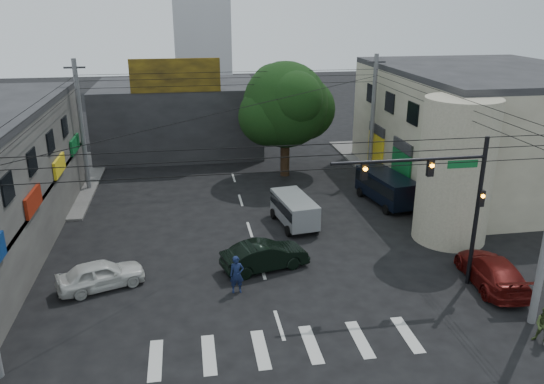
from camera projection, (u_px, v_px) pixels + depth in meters
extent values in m
plane|color=black|center=(268.00, 289.00, 24.85)|extent=(160.00, 160.00, 0.00)
cube|color=#514F4C|center=(447.00, 162.00, 44.30)|extent=(16.00, 16.00, 0.15)
cube|color=gray|center=(485.00, 130.00, 38.33)|extent=(14.00, 18.00, 8.00)
cylinder|color=gray|center=(455.00, 171.00, 28.90)|extent=(4.00, 4.00, 8.00)
cube|color=#232326|center=(179.00, 117.00, 47.37)|extent=(14.00, 10.00, 6.00)
cube|color=olive|center=(175.00, 75.00, 41.37)|extent=(7.00, 0.30, 2.60)
cylinder|color=black|center=(285.00, 148.00, 40.51)|extent=(0.70, 0.70, 4.40)
sphere|color=black|center=(285.00, 105.00, 39.40)|extent=(6.40, 6.40, 6.40)
cylinder|color=black|center=(477.00, 213.00, 24.16)|extent=(0.20, 0.20, 7.20)
cylinder|color=black|center=(409.00, 160.00, 22.71)|extent=(7.00, 0.14, 0.14)
cube|color=black|center=(430.00, 168.00, 23.00)|extent=(0.28, 0.22, 0.75)
cube|color=black|center=(364.00, 171.00, 22.54)|extent=(0.28, 0.22, 0.75)
sphere|color=orange|center=(432.00, 166.00, 22.82)|extent=(0.20, 0.20, 0.20)
sphere|color=orange|center=(365.00, 169.00, 22.36)|extent=(0.20, 0.20, 0.20)
cube|color=#0D5B27|center=(463.00, 164.00, 23.20)|extent=(1.40, 0.06, 0.35)
cylinder|color=#59595B|center=(82.00, 127.00, 36.55)|extent=(0.32, 0.32, 9.20)
cylinder|color=#59595B|center=(373.00, 117.00, 39.77)|extent=(0.32, 0.32, 9.20)
imported|color=black|center=(265.00, 256.00, 26.53)|extent=(3.63, 5.10, 1.44)
imported|color=silver|center=(101.00, 275.00, 24.77)|extent=(4.08, 4.98, 1.36)
imported|color=#510D0B|center=(492.00, 271.00, 25.02)|extent=(3.09, 5.42, 1.45)
imported|color=#121C3F|center=(237.00, 275.00, 24.30)|extent=(0.69, 0.48, 1.81)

